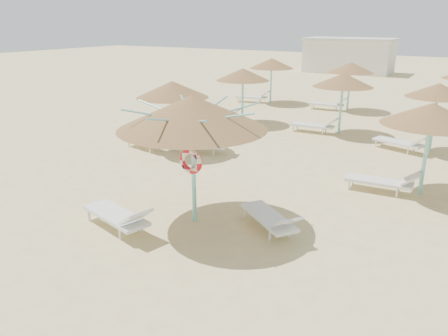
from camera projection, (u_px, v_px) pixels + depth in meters
The scene contains 6 objects.
ground at pixel (202, 220), 11.16m from camera, with size 120.00×120.00×0.00m, color #DDC687.
main_palapa at pixel (192, 113), 10.21m from camera, with size 3.57×3.57×3.20m.
lounger_main_a at pixel (119, 216), 10.49m from camera, with size 2.27×1.18×0.79m.
lounger_main_b at pixel (271, 218), 10.44m from camera, with size 1.98×1.69×0.73m.
palapa_field at pixel (353, 85), 17.88m from camera, with size 19.05×14.20×2.72m.
service_hut at pixel (349, 55), 42.06m from camera, with size 8.40×4.40×3.25m.
Camera 1 is at (5.65, -8.44, 4.84)m, focal length 35.00 mm.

